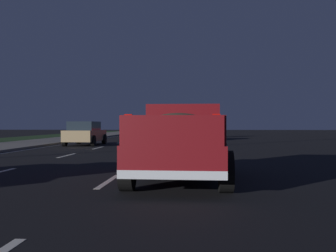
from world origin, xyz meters
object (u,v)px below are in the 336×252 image
(sedan_blue, at_px, (189,131))
(sedan_red, at_px, (152,131))
(sedan_tan, at_px, (85,133))
(pickup_truck, at_px, (182,140))

(sedan_blue, bearing_deg, sedan_red, 89.65)
(sedan_blue, bearing_deg, sedan_tan, 140.93)
(sedan_tan, bearing_deg, sedan_blue, -39.07)
(sedan_tan, bearing_deg, sedan_red, -23.11)
(sedan_blue, height_order, sedan_red, same)
(pickup_truck, bearing_deg, sedan_tan, 22.95)
(sedan_blue, xyz_separation_m, sedan_red, (0.02, 3.14, 0.00))
(pickup_truck, distance_m, sedan_blue, 24.32)
(sedan_red, relative_size, sedan_tan, 1.00)
(sedan_red, bearing_deg, pickup_truck, -172.17)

